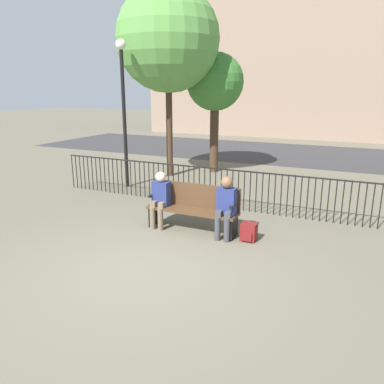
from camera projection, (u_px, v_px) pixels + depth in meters
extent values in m
plane|color=#605B4C|center=(142.00, 270.00, 5.82)|extent=(80.00, 80.00, 0.00)
cube|color=#4C331E|center=(192.00, 210.00, 7.31)|extent=(1.83, 0.45, 0.05)
cube|color=#4C331E|center=(196.00, 195.00, 7.41)|extent=(1.83, 0.05, 0.47)
cube|color=black|center=(154.00, 215.00, 7.71)|extent=(0.06, 0.38, 0.40)
cube|color=black|center=(233.00, 228.00, 7.02)|extent=(0.06, 0.38, 0.40)
cube|color=black|center=(154.00, 194.00, 7.60)|extent=(0.06, 0.38, 0.04)
cube|color=black|center=(234.00, 205.00, 6.90)|extent=(0.06, 0.38, 0.04)
cylinder|color=brown|center=(153.00, 218.00, 7.48)|extent=(0.11, 0.11, 0.45)
cylinder|color=brown|center=(160.00, 219.00, 7.40)|extent=(0.11, 0.11, 0.45)
cube|color=brown|center=(155.00, 204.00, 7.49)|extent=(0.11, 0.20, 0.12)
cube|color=brown|center=(163.00, 205.00, 7.42)|extent=(0.11, 0.20, 0.12)
cube|color=navy|center=(161.00, 193.00, 7.51)|extent=(0.34, 0.22, 0.49)
sphere|color=beige|center=(161.00, 177.00, 7.40)|extent=(0.20, 0.20, 0.20)
cylinder|color=#3D3D42|center=(218.00, 229.00, 6.91)|extent=(0.11, 0.11, 0.45)
cylinder|color=#3D3D42|center=(227.00, 230.00, 6.84)|extent=(0.11, 0.11, 0.45)
cube|color=#3D3D42|center=(220.00, 213.00, 6.93)|extent=(0.11, 0.20, 0.12)
cube|color=#3D3D42|center=(229.00, 214.00, 6.85)|extent=(0.11, 0.20, 0.12)
cube|color=navy|center=(227.00, 201.00, 6.94)|extent=(0.34, 0.22, 0.51)
sphere|color=brown|center=(227.00, 182.00, 6.83)|extent=(0.22, 0.22, 0.22)
cube|color=maroon|center=(249.00, 232.00, 6.91)|extent=(0.28, 0.23, 0.34)
cube|color=maroon|center=(246.00, 237.00, 6.81)|extent=(0.20, 0.04, 0.15)
cylinder|color=black|center=(73.00, 171.00, 10.58)|extent=(0.02, 0.02, 0.95)
cylinder|color=black|center=(77.00, 172.00, 10.52)|extent=(0.02, 0.02, 0.95)
cylinder|color=black|center=(80.00, 172.00, 10.46)|extent=(0.02, 0.02, 0.95)
cylinder|color=black|center=(84.00, 172.00, 10.40)|extent=(0.02, 0.02, 0.95)
cylinder|color=black|center=(88.00, 173.00, 10.35)|extent=(0.02, 0.02, 0.95)
cylinder|color=black|center=(92.00, 173.00, 10.29)|extent=(0.02, 0.02, 0.95)
cylinder|color=black|center=(96.00, 174.00, 10.23)|extent=(0.02, 0.02, 0.95)
cylinder|color=black|center=(101.00, 174.00, 10.18)|extent=(0.02, 0.02, 0.95)
cylinder|color=black|center=(105.00, 175.00, 10.12)|extent=(0.02, 0.02, 0.95)
cylinder|color=black|center=(109.00, 175.00, 10.06)|extent=(0.02, 0.02, 0.95)
cylinder|color=black|center=(113.00, 176.00, 10.01)|extent=(0.02, 0.02, 0.95)
cylinder|color=black|center=(118.00, 176.00, 9.95)|extent=(0.02, 0.02, 0.95)
cylinder|color=black|center=(122.00, 177.00, 9.89)|extent=(0.02, 0.02, 0.95)
cylinder|color=black|center=(126.00, 177.00, 9.84)|extent=(0.02, 0.02, 0.95)
cylinder|color=black|center=(131.00, 178.00, 9.78)|extent=(0.02, 0.02, 0.95)
cylinder|color=black|center=(135.00, 178.00, 9.72)|extent=(0.02, 0.02, 0.95)
cylinder|color=black|center=(140.00, 179.00, 9.67)|extent=(0.02, 0.02, 0.95)
cylinder|color=black|center=(145.00, 179.00, 9.61)|extent=(0.02, 0.02, 0.95)
cylinder|color=black|center=(149.00, 180.00, 9.55)|extent=(0.02, 0.02, 0.95)
cylinder|color=black|center=(154.00, 180.00, 9.49)|extent=(0.02, 0.02, 0.95)
cylinder|color=black|center=(159.00, 181.00, 9.44)|extent=(0.02, 0.02, 0.95)
cylinder|color=black|center=(164.00, 182.00, 9.38)|extent=(0.02, 0.02, 0.95)
cylinder|color=black|center=(168.00, 182.00, 9.32)|extent=(0.02, 0.02, 0.95)
cylinder|color=black|center=(173.00, 183.00, 9.27)|extent=(0.02, 0.02, 0.95)
cylinder|color=black|center=(178.00, 183.00, 9.21)|extent=(0.02, 0.02, 0.95)
cylinder|color=black|center=(184.00, 184.00, 9.15)|extent=(0.02, 0.02, 0.95)
cylinder|color=black|center=(189.00, 184.00, 9.10)|extent=(0.02, 0.02, 0.95)
cylinder|color=black|center=(194.00, 185.00, 9.04)|extent=(0.02, 0.02, 0.95)
cylinder|color=black|center=(199.00, 186.00, 8.98)|extent=(0.02, 0.02, 0.95)
cylinder|color=black|center=(205.00, 186.00, 8.93)|extent=(0.02, 0.02, 0.95)
cylinder|color=black|center=(210.00, 187.00, 8.87)|extent=(0.02, 0.02, 0.95)
cylinder|color=black|center=(216.00, 188.00, 8.81)|extent=(0.02, 0.02, 0.95)
cylinder|color=black|center=(221.00, 188.00, 8.76)|extent=(0.02, 0.02, 0.95)
cylinder|color=black|center=(227.00, 189.00, 8.70)|extent=(0.02, 0.02, 0.95)
cylinder|color=black|center=(232.00, 189.00, 8.64)|extent=(0.02, 0.02, 0.95)
cylinder|color=black|center=(238.00, 190.00, 8.58)|extent=(0.02, 0.02, 0.95)
cylinder|color=black|center=(244.00, 191.00, 8.53)|extent=(0.02, 0.02, 0.95)
cylinder|color=black|center=(250.00, 192.00, 8.47)|extent=(0.02, 0.02, 0.95)
cylinder|color=black|center=(256.00, 192.00, 8.41)|extent=(0.02, 0.02, 0.95)
cylinder|color=black|center=(262.00, 193.00, 8.36)|extent=(0.02, 0.02, 0.95)
cylinder|color=black|center=(268.00, 194.00, 8.30)|extent=(0.02, 0.02, 0.95)
cylinder|color=black|center=(275.00, 194.00, 8.24)|extent=(0.02, 0.02, 0.95)
cylinder|color=black|center=(281.00, 195.00, 8.19)|extent=(0.02, 0.02, 0.95)
cylinder|color=black|center=(287.00, 196.00, 8.13)|extent=(0.02, 0.02, 0.95)
cylinder|color=black|center=(294.00, 197.00, 8.07)|extent=(0.02, 0.02, 0.95)
cylinder|color=black|center=(301.00, 197.00, 8.02)|extent=(0.02, 0.02, 0.95)
cylinder|color=black|center=(307.00, 198.00, 7.96)|extent=(0.02, 0.02, 0.95)
cylinder|color=black|center=(314.00, 199.00, 7.90)|extent=(0.02, 0.02, 0.95)
cylinder|color=black|center=(321.00, 200.00, 7.85)|extent=(0.02, 0.02, 0.95)
cylinder|color=black|center=(328.00, 200.00, 7.79)|extent=(0.02, 0.02, 0.95)
cylinder|color=black|center=(335.00, 201.00, 7.73)|extent=(0.02, 0.02, 0.95)
cylinder|color=black|center=(343.00, 202.00, 7.67)|extent=(0.02, 0.02, 0.95)
cylinder|color=black|center=(350.00, 203.00, 7.62)|extent=(0.02, 0.02, 0.95)
cylinder|color=black|center=(357.00, 204.00, 7.56)|extent=(0.02, 0.02, 0.95)
cylinder|color=black|center=(365.00, 205.00, 7.50)|extent=(0.02, 0.02, 0.95)
cylinder|color=black|center=(373.00, 206.00, 7.45)|extent=(0.02, 0.02, 0.95)
cylinder|color=black|center=(380.00, 206.00, 7.39)|extent=(0.02, 0.02, 0.95)
cube|color=black|center=(222.00, 169.00, 8.63)|extent=(9.00, 0.03, 0.03)
cylinder|color=#422D1E|center=(169.00, 124.00, 11.75)|extent=(0.20, 0.20, 3.29)
sphere|color=#569342|center=(168.00, 39.00, 11.08)|extent=(3.10, 3.10, 3.10)
cylinder|color=#422D1E|center=(214.00, 136.00, 12.46)|extent=(0.29, 0.29, 2.44)
sphere|color=#38752D|center=(215.00, 82.00, 12.00)|extent=(1.84, 1.84, 1.84)
cylinder|color=black|center=(124.00, 120.00, 10.32)|extent=(0.10, 0.10, 3.76)
sphere|color=silver|center=(121.00, 44.00, 9.80)|extent=(0.28, 0.28, 0.28)
cube|color=#333335|center=(290.00, 153.00, 16.31)|extent=(24.00, 6.00, 0.01)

